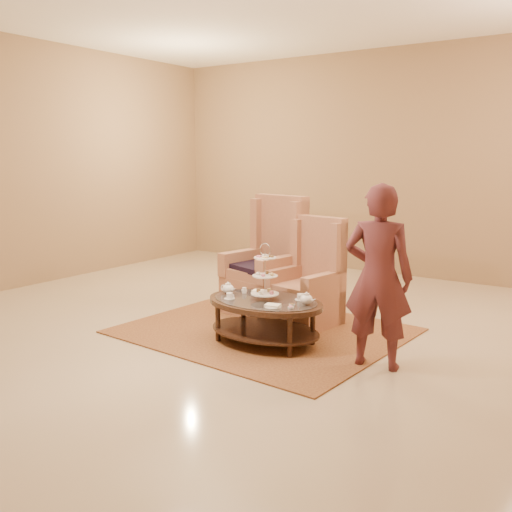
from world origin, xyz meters
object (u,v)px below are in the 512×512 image
Objects in this scene: armchair_right at (310,289)px; person at (378,277)px; tea_table at (265,308)px; armchair_left at (269,273)px.

armchair_right is 0.73× the size of person.
tea_table is at bearing -81.76° from armchair_right.
armchair_left is 0.68m from armchair_right.
armchair_right is at bearing -47.98° from person.
person reaches higher than tea_table.
armchair_left is (-0.63, 1.03, 0.10)m from tea_table.
person is at bearing -26.20° from armchair_right.
tea_table is at bearing -48.07° from armchair_left.
person is (1.14, -0.83, 0.42)m from armchair_right.
person is (1.16, 0.04, 0.45)m from tea_table.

